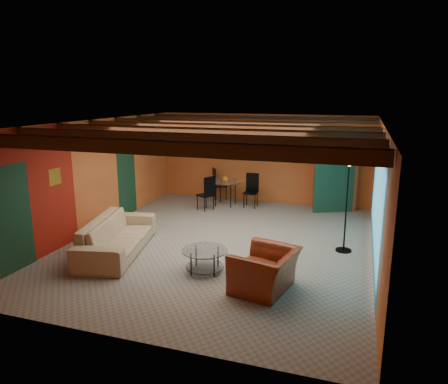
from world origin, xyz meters
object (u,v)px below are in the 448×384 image
(sofa, at_px, (117,236))
(dining_table, at_px, (225,189))
(armchair, at_px, (265,270))
(coffee_table, at_px, (205,260))
(floor_lamp, at_px, (347,205))
(vase, at_px, (225,169))
(armoire, at_px, (335,177))
(potted_plant, at_px, (338,134))

(sofa, relative_size, dining_table, 1.31)
(armchair, distance_m, dining_table, 5.64)
(sofa, bearing_deg, coffee_table, -111.82)
(sofa, distance_m, dining_table, 4.51)
(armchair, height_order, floor_lamp, floor_lamp)
(vase, bearing_deg, dining_table, 0.00)
(armchair, height_order, armoire, armoire)
(sofa, bearing_deg, potted_plant, -52.94)
(coffee_table, height_order, vase, vase)
(armchair, relative_size, dining_table, 0.56)
(sofa, distance_m, floor_lamp, 4.88)
(armoire, bearing_deg, coffee_table, -135.32)
(armoire, xyz_separation_m, vase, (-3.15, -0.51, 0.13))
(armchair, relative_size, vase, 5.98)
(armoire, bearing_deg, sofa, -154.29)
(floor_lamp, distance_m, potted_plant, 3.54)
(coffee_table, bearing_deg, potted_plant, 69.04)
(dining_table, relative_size, floor_lamp, 0.95)
(coffee_table, distance_m, vase, 4.94)
(floor_lamp, relative_size, potted_plant, 4.08)
(armchair, bearing_deg, coffee_table, -95.43)
(coffee_table, distance_m, potted_plant, 5.95)
(armchair, xyz_separation_m, floor_lamp, (1.21, 2.31, 0.67))
(potted_plant, bearing_deg, vase, -170.73)
(vase, bearing_deg, potted_plant, 9.27)
(potted_plant, relative_size, vase, 2.74)
(potted_plant, bearing_deg, armchair, -97.68)
(sofa, height_order, floor_lamp, floor_lamp)
(armchair, relative_size, coffee_table, 1.27)
(sofa, distance_m, armchair, 3.43)
(sofa, bearing_deg, dining_table, -25.40)
(armchair, xyz_separation_m, vase, (-2.39, 5.11, 0.75))
(armchair, xyz_separation_m, potted_plant, (0.76, 5.63, 1.85))
(floor_lamp, bearing_deg, potted_plant, 97.74)
(coffee_table, xyz_separation_m, armoire, (2.01, 5.24, 0.75))
(armoire, distance_m, floor_lamp, 3.34)
(coffee_table, relative_size, dining_table, 0.44)
(sofa, height_order, coffee_table, sofa)
(coffee_table, bearing_deg, vase, 103.55)
(armchair, bearing_deg, vase, -143.16)
(armchair, relative_size, floor_lamp, 0.54)
(coffee_table, height_order, floor_lamp, floor_lamp)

